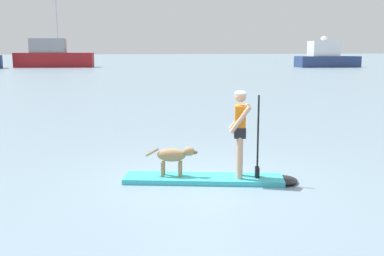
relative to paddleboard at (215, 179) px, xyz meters
name	(u,v)px	position (x,y,z in m)	size (l,w,h in m)	color
ground_plane	(203,181)	(-0.22, 0.06, -0.05)	(400.00, 400.00, 0.00)	gray
paddleboard	(215,179)	(0.00, 0.00, 0.00)	(3.45, 1.60, 0.10)	#33B2BF
person_paddler	(241,128)	(0.47, -0.14, 1.03)	(0.67, 0.57, 1.70)	tan
dog	(174,156)	(-0.77, 0.23, 0.45)	(1.01, 0.39, 0.59)	#997A51
moored_boat_center	(53,56)	(-6.43, 59.21, 1.45)	(10.74, 3.94, 11.20)	maroon
moored_boat_outer	(326,57)	(30.42, 51.29, 1.28)	(8.68, 3.96, 4.21)	navy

